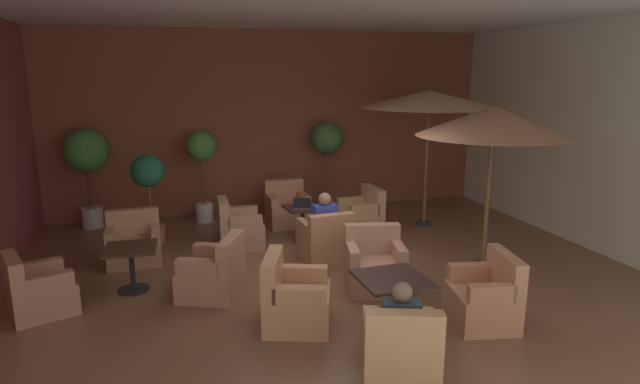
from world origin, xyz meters
name	(u,v)px	position (x,y,z in m)	size (l,w,h in m)	color
ground_plane	(327,275)	(0.00, 0.00, -0.01)	(9.59, 8.26, 0.02)	brown
wall_back_brick	(274,123)	(0.00, 4.09, 1.93)	(9.59, 0.08, 3.87)	brown
wall_right_plain	(600,137)	(4.76, 0.00, 1.93)	(0.08, 8.26, 3.87)	silver
ceiling_slab	(328,4)	(0.00, 0.00, 3.90)	(9.59, 8.26, 0.06)	silver
cafe_table_front_left	(303,216)	(0.03, 1.69, 0.48)	(0.65, 0.65, 0.64)	black
armchair_front_left_north	(287,209)	(-0.01, 2.84, 0.32)	(0.83, 0.81, 0.88)	tan
armchair_front_left_east	(239,229)	(-1.12, 1.72, 0.31)	(0.77, 0.81, 0.85)	tan
armchair_front_left_south	(326,243)	(0.13, 0.54, 0.32)	(0.80, 0.84, 0.87)	tan
armchair_front_left_west	(361,218)	(1.18, 1.76, 0.33)	(0.76, 0.81, 0.91)	tan
cafe_table_front_right	(392,287)	(0.26, -1.81, 0.52)	(0.83, 0.83, 0.64)	black
armchair_front_right_north	(400,353)	(-0.11, -2.91, 0.32)	(0.92, 0.93, 0.87)	tan
armchair_front_right_east	(485,299)	(1.40, -2.02, 0.32)	(0.84, 0.93, 0.88)	tan
armchair_front_right_south	(375,267)	(0.50, -0.67, 0.32)	(0.92, 0.89, 0.88)	tan
armchair_front_right_west	(294,300)	(-0.84, -1.44, 0.32)	(0.99, 1.01, 0.89)	tan
cafe_table_mid_center	(131,259)	(-2.79, 0.18, 0.47)	(0.71, 0.71, 0.64)	black
armchair_mid_center_north	(214,274)	(-1.70, -0.30, 0.31)	(1.02, 1.02, 0.85)	tan
armchair_mid_center_east	(134,244)	(-2.84, 1.37, 0.30)	(0.84, 0.74, 0.83)	tan
armchair_mid_center_south	(38,291)	(-3.89, -0.26, 0.30)	(0.95, 0.95, 0.81)	#AF765C
patio_umbrella_tall_red	(429,100)	(2.63, 2.06, 2.48)	(2.66, 2.66, 2.66)	#2D2D2D
patio_umbrella_center_beige	(493,122)	(2.45, -0.35, 2.28)	(2.28, 2.28, 2.52)	#2D2D2D
potted_tree_left_corner	(202,158)	(-1.60, 3.49, 1.32)	(0.60, 0.60, 1.87)	silver
potted_tree_mid_left	(87,158)	(-3.76, 3.66, 1.39)	(0.83, 0.83, 1.95)	silver
potted_tree_mid_right	(149,188)	(-2.60, 2.35, 1.01)	(0.58, 0.58, 1.60)	#A46A45
potted_tree_right_corner	(327,145)	(1.03, 3.55, 1.48)	(0.69, 0.69, 1.97)	#A86744
patron_blue_shirt	(401,315)	(-0.10, -2.87, 0.70)	(0.42, 0.31, 0.61)	#2E3B44
patron_by_window	(325,216)	(0.13, 0.58, 0.76)	(0.39, 0.24, 0.70)	#343EA0
iced_drink_cup	(299,203)	(-0.02, 1.78, 0.69)	(0.08, 0.08, 0.11)	silver
open_laptop	(302,205)	(0.01, 1.63, 0.69)	(0.36, 0.29, 0.20)	#9EA0A5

